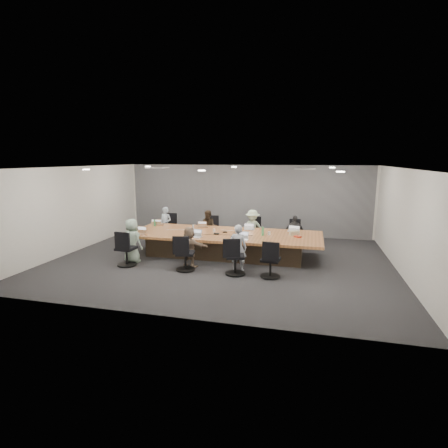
% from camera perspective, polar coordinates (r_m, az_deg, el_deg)
% --- Properties ---
extents(floor, '(10.00, 8.00, 0.00)m').
position_cam_1_polar(floor, '(10.72, -0.53, -5.91)').
color(floor, '#29292B').
rests_on(floor, ground).
extents(ceiling, '(10.00, 8.00, 0.00)m').
position_cam_1_polar(ceiling, '(10.28, -0.56, 9.23)').
color(ceiling, white).
rests_on(ceiling, wall_back).
extents(wall_back, '(10.00, 0.00, 2.80)m').
position_cam_1_polar(wall_back, '(14.28, 3.56, 3.98)').
color(wall_back, beige).
rests_on(wall_back, ground).
extents(wall_front, '(10.00, 0.00, 2.80)m').
position_cam_1_polar(wall_front, '(6.70, -9.32, -3.82)').
color(wall_front, beige).
rests_on(wall_front, ground).
extents(wall_left, '(0.00, 8.00, 2.80)m').
position_cam_1_polar(wall_left, '(12.63, -23.07, 2.27)').
color(wall_left, beige).
rests_on(wall_left, ground).
extents(wall_right, '(0.00, 8.00, 2.80)m').
position_cam_1_polar(wall_right, '(10.35, 27.31, 0.25)').
color(wall_right, beige).
rests_on(wall_right, ground).
extents(curtain, '(9.80, 0.04, 2.80)m').
position_cam_1_polar(curtain, '(14.20, 3.50, 3.94)').
color(curtain, slate).
rests_on(curtain, ground).
extents(conference_table, '(6.00, 2.20, 0.74)m').
position_cam_1_polar(conference_table, '(11.08, 0.13, -3.21)').
color(conference_table, '#3C2D1F').
rests_on(conference_table, ground).
extents(chair_0, '(0.53, 0.53, 0.79)m').
position_cam_1_polar(chair_0, '(13.48, -8.89, -0.87)').
color(chair_0, black).
rests_on(chair_0, ground).
extents(chair_1, '(0.53, 0.53, 0.73)m').
position_cam_1_polar(chair_1, '(12.93, -2.04, -1.36)').
color(chair_1, black).
rests_on(chair_1, ground).
extents(chair_2, '(0.55, 0.55, 0.78)m').
position_cam_1_polar(chair_2, '(12.58, 4.91, -1.62)').
color(chair_2, black).
rests_on(chair_2, ground).
extents(chair_3, '(0.51, 0.51, 0.73)m').
position_cam_1_polar(chair_3, '(12.44, 11.43, -2.05)').
color(chair_3, black).
rests_on(chair_3, ground).
extents(chair_4, '(0.62, 0.62, 0.86)m').
position_cam_1_polar(chair_4, '(10.46, -15.64, -4.29)').
color(chair_4, black).
rests_on(chair_4, ground).
extents(chair_5, '(0.65, 0.65, 0.82)m').
position_cam_1_polar(chair_5, '(9.71, -6.32, -5.22)').
color(chair_5, black).
rests_on(chair_5, ground).
extents(chair_6, '(0.69, 0.69, 0.84)m').
position_cam_1_polar(chair_6, '(9.32, 1.86, -5.79)').
color(chair_6, black).
rests_on(chair_6, ground).
extents(chair_7, '(0.59, 0.59, 0.80)m').
position_cam_1_polar(chair_7, '(9.18, 7.60, -6.26)').
color(chair_7, black).
rests_on(chair_7, ground).
extents(person_0, '(0.52, 0.39, 1.30)m').
position_cam_1_polar(person_0, '(13.12, -9.51, -0.07)').
color(person_0, '#A7B8C7').
rests_on(person_0, ground).
extents(laptop_0, '(0.39, 0.31, 0.02)m').
position_cam_1_polar(laptop_0, '(12.60, -10.53, -0.07)').
color(laptop_0, '#8C6647').
rests_on(laptop_0, conference_table).
extents(person_1, '(0.64, 0.52, 1.23)m').
position_cam_1_polar(person_1, '(12.55, -2.50, -0.56)').
color(person_1, '#33261B').
rests_on(person_1, ground).
extents(laptop_1, '(0.33, 0.25, 0.02)m').
position_cam_1_polar(laptop_1, '(12.01, -3.26, -0.44)').
color(laptop_1, '#8C6647').
rests_on(laptop_1, conference_table).
extents(person_2, '(0.92, 0.63, 1.31)m').
position_cam_1_polar(person_2, '(12.19, 4.66, -0.74)').
color(person_2, '#A5BDA2').
rests_on(person_2, ground).
extents(laptop_2, '(0.33, 0.23, 0.02)m').
position_cam_1_polar(laptop_2, '(11.64, 4.21, -0.81)').
color(laptop_2, '#B2B2B7').
rests_on(laptop_2, conference_table).
extents(person_3, '(0.71, 0.35, 1.17)m').
position_cam_1_polar(person_3, '(12.05, 11.38, -1.38)').
color(person_3, '#2D2E30').
rests_on(person_3, ground).
extents(laptop_3, '(0.39, 0.30, 0.02)m').
position_cam_1_polar(laptop_3, '(11.48, 11.26, -1.14)').
color(laptop_3, '#B2B2B7').
rests_on(laptop_3, conference_table).
extents(person_4, '(0.73, 0.57, 1.32)m').
position_cam_1_polar(person_4, '(10.70, -14.78, -2.65)').
color(person_4, '#91AA96').
rests_on(person_4, ground).
extents(laptop_4, '(0.37, 0.29, 0.02)m').
position_cam_1_polar(laptop_4, '(11.15, -13.44, -1.58)').
color(laptop_4, '#8C6647').
rests_on(laptop_4, conference_table).
extents(person_5, '(1.14, 0.61, 1.17)m').
position_cam_1_polar(person_5, '(9.98, -5.64, -3.74)').
color(person_5, '#7B6350').
rests_on(person_5, ground).
extents(laptop_5, '(0.36, 0.28, 0.02)m').
position_cam_1_polar(laptop_5, '(10.45, -4.63, -2.14)').
color(laptop_5, '#B2B2B7').
rests_on(laptop_5, conference_table).
extents(person_6, '(0.48, 0.31, 1.30)m').
position_cam_1_polar(person_6, '(9.59, 2.31, -3.89)').
color(person_6, '#9EA1AD').
rests_on(person_6, ground).
extents(laptop_6, '(0.35, 0.25, 0.02)m').
position_cam_1_polar(laptop_6, '(10.09, 2.97, -2.58)').
color(laptop_6, '#B2B2B7').
rests_on(laptop_6, conference_table).
extents(bottle_green_left, '(0.08, 0.08, 0.23)m').
position_cam_1_polar(bottle_green_left, '(12.36, -11.26, 0.19)').
color(bottle_green_left, '#3B8B50').
rests_on(bottle_green_left, conference_table).
extents(bottle_green_right, '(0.09, 0.09, 0.27)m').
position_cam_1_polar(bottle_green_right, '(10.69, 6.34, -1.19)').
color(bottle_green_right, '#3B8B50').
rests_on(bottle_green_right, conference_table).
extents(bottle_clear, '(0.08, 0.08, 0.21)m').
position_cam_1_polar(bottle_clear, '(11.33, -5.06, -0.64)').
color(bottle_clear, silver).
rests_on(bottle_clear, conference_table).
extents(cup_white_far, '(0.08, 0.08, 0.09)m').
position_cam_1_polar(cup_white_far, '(11.21, -1.62, -1.03)').
color(cup_white_far, white).
rests_on(cup_white_far, conference_table).
extents(cup_white_near, '(0.10, 0.10, 0.10)m').
position_cam_1_polar(cup_white_near, '(10.83, 7.37, -1.52)').
color(cup_white_near, white).
rests_on(cup_white_near, conference_table).
extents(mug_brown, '(0.10, 0.10, 0.11)m').
position_cam_1_polar(mug_brown, '(11.66, -12.97, -0.81)').
color(mug_brown, brown).
rests_on(mug_brown, conference_table).
extents(mic_left, '(0.18, 0.13, 0.03)m').
position_cam_1_polar(mic_left, '(10.85, -1.23, -1.58)').
color(mic_left, black).
rests_on(mic_left, conference_table).
extents(mic_right, '(0.16, 0.13, 0.03)m').
position_cam_1_polar(mic_right, '(11.10, 0.14, -1.32)').
color(mic_right, black).
rests_on(mic_right, conference_table).
extents(stapler, '(0.18, 0.10, 0.06)m').
position_cam_1_polar(stapler, '(10.33, 1.60, -2.12)').
color(stapler, black).
rests_on(stapler, conference_table).
extents(canvas_bag, '(0.29, 0.25, 0.13)m').
position_cam_1_polar(canvas_bag, '(10.90, 11.36, -1.46)').
color(canvas_bag, tan).
rests_on(canvas_bag, conference_table).
extents(snack_packet, '(0.24, 0.23, 0.04)m').
position_cam_1_polar(snack_packet, '(10.64, 11.93, -2.03)').
color(snack_packet, red).
rests_on(snack_packet, conference_table).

